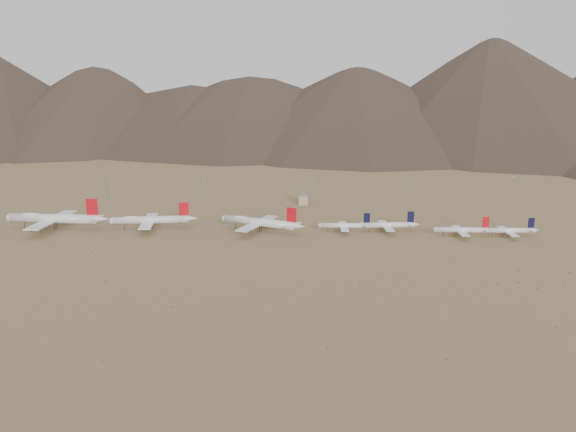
# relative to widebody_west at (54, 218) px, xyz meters

# --- Properties ---
(ground) EXTENTS (3000.00, 3000.00, 0.00)m
(ground) POSITION_rel_widebody_west_xyz_m (150.35, -22.00, -8.06)
(ground) COLOR #A48555
(ground) RESTS_ON ground
(mountain_ridge) EXTENTS (4400.00, 1000.00, 300.00)m
(mountain_ridge) POSITION_rel_widebody_west_xyz_m (150.35, 878.00, 141.94)
(mountain_ridge) COLOR #443428
(mountain_ridge) RESTS_ON ground
(widebody_west) EXTENTS (78.73, 60.29, 23.37)m
(widebody_west) POSITION_rel_widebody_west_xyz_m (0.00, 0.00, 0.00)
(widebody_west) COLOR white
(widebody_west) RESTS_ON ground
(widebody_centre) EXTENTS (64.30, 50.23, 19.25)m
(widebody_centre) POSITION_rel_widebody_west_xyz_m (70.66, 6.09, -1.42)
(widebody_centre) COLOR white
(widebody_centre) RESTS_ON ground
(widebody_east) EXTENTS (64.05, 51.22, 19.98)m
(widebody_east) POSITION_rel_widebody_west_xyz_m (151.93, 3.10, -1.17)
(widebody_east) COLOR white
(widebody_east) RESTS_ON ground
(narrowbody_a) EXTENTS (41.75, 29.93, 13.77)m
(narrowbody_a) POSITION_rel_widebody_west_xyz_m (214.74, 7.07, -3.59)
(narrowbody_a) COLOR white
(narrowbody_a) RESTS_ON ground
(narrowbody_b) EXTENTS (44.61, 32.28, 14.74)m
(narrowbody_b) POSITION_rel_widebody_west_xyz_m (245.64, 9.45, -3.27)
(narrowbody_b) COLOR white
(narrowbody_b) RESTS_ON ground
(narrowbody_c) EXTENTS (42.83, 30.61, 14.13)m
(narrowbody_c) POSITION_rel_widebody_west_xyz_m (296.48, -0.53, -3.47)
(narrowbody_c) COLOR white
(narrowbody_c) RESTS_ON ground
(narrowbody_d) EXTENTS (40.45, 29.14, 13.35)m
(narrowbody_d) POSITION_rel_widebody_west_xyz_m (329.35, 1.18, -3.73)
(narrowbody_d) COLOR white
(narrowbody_d) RESTS_ON ground
(control_tower) EXTENTS (8.00, 8.00, 12.00)m
(control_tower) POSITION_rel_widebody_west_xyz_m (180.35, 98.00, -2.74)
(control_tower) COLOR tan
(control_tower) RESTS_ON ground
(mast_far_west) EXTENTS (2.00, 0.60, 25.70)m
(mast_far_west) POSITION_rel_widebody_west_xyz_m (7.25, 95.60, 6.15)
(mast_far_west) COLOR gray
(mast_far_west) RESTS_ON ground
(mast_west) EXTENTS (2.00, 0.60, 25.70)m
(mast_west) POSITION_rel_widebody_west_xyz_m (91.06, 101.14, 6.15)
(mast_west) COLOR gray
(mast_west) RESTS_ON ground
(mast_centre) EXTENTS (2.00, 0.60, 25.70)m
(mast_centre) POSITION_rel_widebody_west_xyz_m (189.40, 85.12, 6.15)
(mast_centre) COLOR gray
(mast_centre) RESTS_ON ground
(mast_east) EXTENTS (2.00, 0.60, 25.70)m
(mast_east) POSITION_rel_widebody_west_xyz_m (269.28, 119.09, 6.15)
(mast_east) COLOR gray
(mast_east) RESTS_ON ground
(mast_far_east) EXTENTS (2.00, 0.60, 25.70)m
(mast_far_east) POSITION_rel_widebody_west_xyz_m (364.38, 109.59, 6.15)
(mast_far_east) COLOR gray
(mast_far_east) RESTS_ON ground
(desert_scrub) EXTENTS (444.26, 179.39, 0.89)m
(desert_scrub) POSITION_rel_widebody_west_xyz_m (206.72, -100.77, -7.73)
(desert_scrub) COLOR brown
(desert_scrub) RESTS_ON ground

